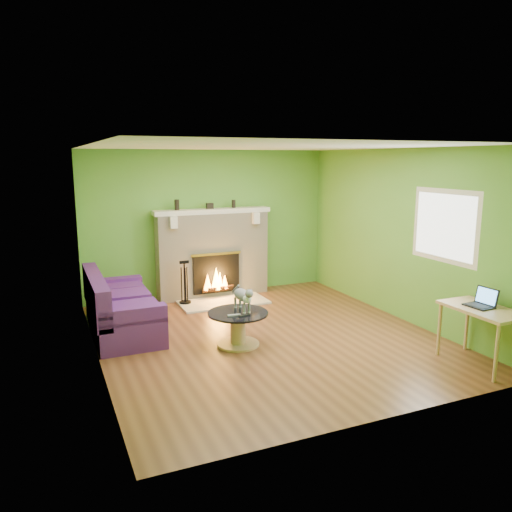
{
  "coord_description": "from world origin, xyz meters",
  "views": [
    {
      "loc": [
        -2.77,
        -6.03,
        2.45
      ],
      "look_at": [
        0.01,
        0.4,
        1.07
      ],
      "focal_mm": 35.0,
      "sensor_mm": 36.0,
      "label": 1
    }
  ],
  "objects_px": {
    "cat": "(242,298)",
    "coffee_table": "(238,326)",
    "sofa": "(119,309)",
    "desk": "(483,315)"
  },
  "relations": [
    {
      "from": "cat",
      "to": "coffee_table",
      "type": "bearing_deg",
      "value": -150.96
    },
    {
      "from": "sofa",
      "to": "cat",
      "type": "bearing_deg",
      "value": -37.64
    },
    {
      "from": "coffee_table",
      "to": "cat",
      "type": "relative_size",
      "value": 1.43
    },
    {
      "from": "desk",
      "to": "sofa",
      "type": "bearing_deg",
      "value": 142.5
    },
    {
      "from": "sofa",
      "to": "coffee_table",
      "type": "relative_size",
      "value": 2.37
    },
    {
      "from": "desk",
      "to": "cat",
      "type": "height_order",
      "value": "cat"
    },
    {
      "from": "sofa",
      "to": "coffee_table",
      "type": "distance_m",
      "value": 1.81
    },
    {
      "from": "coffee_table",
      "to": "desk",
      "type": "height_order",
      "value": "desk"
    },
    {
      "from": "sofa",
      "to": "coffee_table",
      "type": "bearing_deg",
      "value": -40.45
    },
    {
      "from": "sofa",
      "to": "desk",
      "type": "distance_m",
      "value": 4.81
    }
  ]
}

